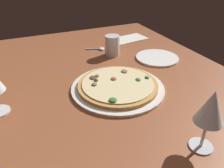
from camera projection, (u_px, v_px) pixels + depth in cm
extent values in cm
cube|color=brown|center=(106.00, 98.00, 79.32)|extent=(150.00, 110.00, 4.00)
cylinder|color=silver|center=(118.00, 88.00, 80.74)|extent=(33.43, 33.43, 1.00)
cylinder|color=#C68C47|center=(118.00, 85.00, 80.18)|extent=(28.69, 28.69, 1.20)
cylinder|color=beige|center=(118.00, 83.00, 79.77)|extent=(25.65, 25.65, 0.40)
ellipsoid|color=brown|center=(94.00, 84.00, 78.35)|extent=(2.24, 1.89, 0.50)
ellipsoid|color=#4C3828|center=(93.00, 78.00, 82.53)|extent=(3.04, 2.62, 0.42)
ellipsoid|color=#387033|center=(138.00, 79.00, 81.48)|extent=(2.25, 1.61, 0.50)
ellipsoid|color=brown|center=(124.00, 71.00, 86.94)|extent=(2.81, 2.39, 0.51)
ellipsoid|color=#387033|center=(113.00, 100.00, 69.90)|extent=(2.70, 2.48, 0.66)
ellipsoid|color=#387033|center=(147.00, 77.00, 82.54)|extent=(2.00, 1.45, 0.56)
ellipsoid|color=#AD4733|center=(114.00, 78.00, 81.81)|extent=(2.25, 2.01, 0.54)
ellipsoid|color=#4C3828|center=(96.00, 80.00, 80.77)|extent=(1.69, 1.43, 0.54)
ellipsoid|color=brown|center=(98.00, 75.00, 83.79)|extent=(1.79, 1.51, 0.62)
cylinder|color=silver|center=(201.00, 146.00, 56.88)|extent=(6.04, 6.04, 0.40)
cylinder|color=silver|center=(204.00, 134.00, 54.79)|extent=(0.80, 0.80, 7.83)
cone|color=silver|center=(212.00, 107.00, 50.64)|extent=(6.90, 6.90, 8.51)
cone|color=maroon|center=(210.00, 114.00, 51.66)|extent=(3.28, 3.28, 4.49)
cylinder|color=silver|center=(112.00, 46.00, 105.25)|extent=(6.84, 6.84, 9.59)
cylinder|color=silver|center=(112.00, 50.00, 106.25)|extent=(6.29, 6.29, 5.66)
cylinder|color=white|center=(157.00, 58.00, 103.80)|extent=(19.53, 19.53, 0.90)
cube|color=silver|center=(129.00, 39.00, 127.63)|extent=(14.36, 21.20, 0.30)
ellipsoid|color=silver|center=(102.00, 49.00, 113.66)|extent=(4.75, 4.08, 1.00)
cylinder|color=silver|center=(94.00, 49.00, 113.59)|extent=(3.63, 7.79, 0.70)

